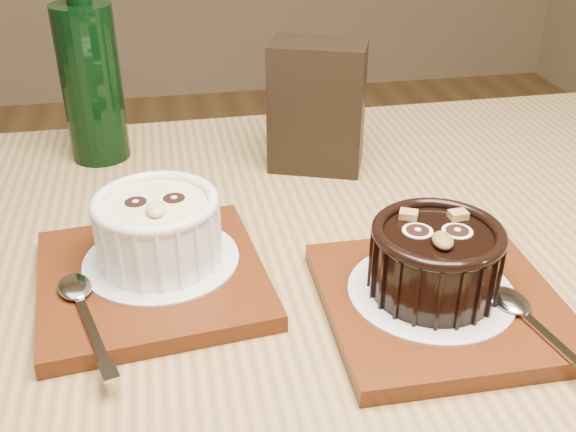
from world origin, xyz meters
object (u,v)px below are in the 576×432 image
object	(u,v)px
ramekin_white	(158,226)
ramekin_dark	(435,257)
condiment_stand	(317,107)
green_bottle	(91,77)
tray_left	(152,278)
table	(314,376)
tray_right	(441,303)

from	to	relation	value
ramekin_white	ramekin_dark	xyz separation A→B (m)	(0.21, -0.08, -0.00)
condiment_stand	green_bottle	bearing A→B (deg)	163.43
tray_left	ramekin_dark	xyz separation A→B (m)	(0.21, -0.07, 0.04)
table	tray_right	xyz separation A→B (m)	(0.09, -0.04, 0.10)
tray_right	green_bottle	xyz separation A→B (m)	(-0.28, 0.35, 0.09)
table	green_bottle	size ratio (longest dim) A/B	4.96
table	ramekin_dark	distance (m)	0.17
tray_right	condiment_stand	world-z (taller)	condiment_stand
green_bottle	table	bearing A→B (deg)	-58.84
tray_left	green_bottle	size ratio (longest dim) A/B	0.74
table	ramekin_dark	size ratio (longest dim) A/B	12.00
tray_left	ramekin_white	distance (m)	0.04
tray_right	table	bearing A→B (deg)	156.04
table	ramekin_white	bearing A→B (deg)	157.99
ramekin_dark	tray_left	bearing A→B (deg)	173.08
ramekin_white	tray_right	xyz separation A→B (m)	(0.21, -0.09, -0.04)
green_bottle	ramekin_dark	bearing A→B (deg)	-51.77
condiment_stand	green_bottle	size ratio (longest dim) A/B	0.58
tray_right	ramekin_dark	xyz separation A→B (m)	(-0.01, 0.01, 0.04)
tray_left	green_bottle	world-z (taller)	green_bottle
ramekin_white	condiment_stand	xyz separation A→B (m)	(0.18, 0.19, 0.02)
table	ramekin_white	size ratio (longest dim) A/B	11.68
table	tray_right	bearing A→B (deg)	-23.96
table	ramekin_dark	bearing A→B (deg)	-22.82
ramekin_white	condiment_stand	distance (m)	0.26
tray_left	green_bottle	xyz separation A→B (m)	(-0.05, 0.27, 0.09)
tray_right	ramekin_dark	bearing A→B (deg)	143.79
tray_right	condiment_stand	size ratio (longest dim) A/B	1.29
table	green_bottle	xyz separation A→B (m)	(-0.19, 0.31, 0.18)
table	ramekin_white	xyz separation A→B (m)	(-0.12, 0.05, 0.14)
tray_right	condiment_stand	xyz separation A→B (m)	(-0.04, 0.28, 0.06)
table	condiment_stand	bearing A→B (deg)	77.32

